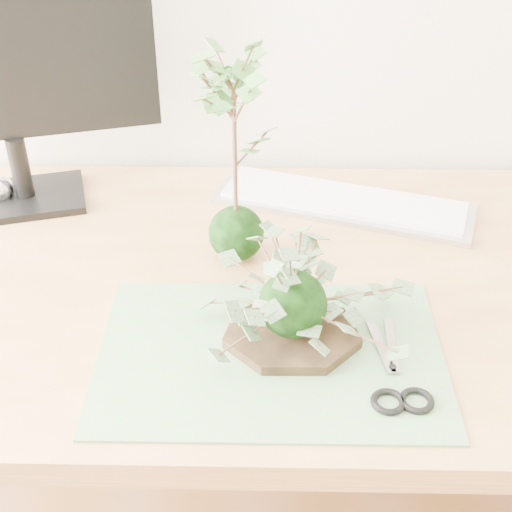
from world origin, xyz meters
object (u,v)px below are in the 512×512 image
object	(u,v)px
ivy_kokedama	(294,278)
keyboard	(343,202)
desk	(309,323)
maple_kokedama	(234,106)

from	to	relation	value
ivy_kokedama	keyboard	size ratio (longest dim) A/B	0.54
desk	ivy_kokedama	distance (m)	0.24
desk	keyboard	distance (m)	0.24
desk	ivy_kokedama	size ratio (longest dim) A/B	6.43
desk	ivy_kokedama	bearing A→B (deg)	-102.83
maple_kokedama	keyboard	bearing A→B (deg)	41.49
maple_kokedama	keyboard	xyz separation A→B (m)	(0.18, 0.16, -0.24)
desk	maple_kokedama	distance (m)	0.36
desk	keyboard	size ratio (longest dim) A/B	3.47
ivy_kokedama	desk	bearing A→B (deg)	77.17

